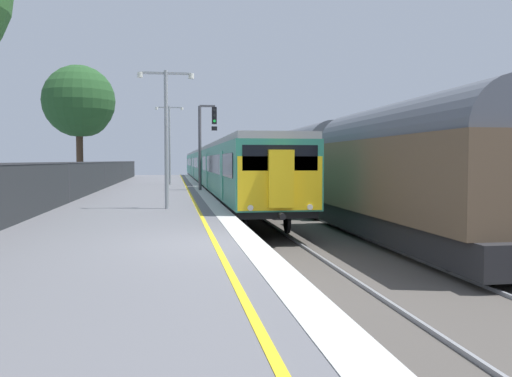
{
  "coord_description": "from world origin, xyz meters",
  "views": [
    {
      "loc": [
        -1.21,
        -11.2,
        1.73
      ],
      "look_at": [
        1.3,
        5.03,
        0.88
      ],
      "focal_mm": 37.7,
      "sensor_mm": 36.0,
      "label": 1
    }
  ],
  "objects_px": {
    "freight_train_adjacent_track": "(280,164)",
    "signal_gantry": "(204,137)",
    "background_tree_left": "(81,104)",
    "platform_lamp_mid": "(166,126)",
    "commuter_train_at_platform": "(212,166)",
    "platform_lamp_far": "(170,138)"
  },
  "relations": [
    {
      "from": "commuter_train_at_platform",
      "to": "platform_lamp_mid",
      "type": "height_order",
      "value": "platform_lamp_mid"
    },
    {
      "from": "commuter_train_at_platform",
      "to": "freight_train_adjacent_track",
      "type": "relative_size",
      "value": 1.12
    },
    {
      "from": "commuter_train_at_platform",
      "to": "platform_lamp_far",
      "type": "distance_m",
      "value": 7.85
    },
    {
      "from": "signal_gantry",
      "to": "platform_lamp_mid",
      "type": "relative_size",
      "value": 1.01
    },
    {
      "from": "freight_train_adjacent_track",
      "to": "background_tree_left",
      "type": "bearing_deg",
      "value": -177.24
    },
    {
      "from": "freight_train_adjacent_track",
      "to": "signal_gantry",
      "type": "bearing_deg",
      "value": -138.49
    },
    {
      "from": "background_tree_left",
      "to": "freight_train_adjacent_track",
      "type": "bearing_deg",
      "value": 2.76
    },
    {
      "from": "freight_train_adjacent_track",
      "to": "commuter_train_at_platform",
      "type": "bearing_deg",
      "value": 112.75
    },
    {
      "from": "freight_train_adjacent_track",
      "to": "signal_gantry",
      "type": "xyz_separation_m",
      "value": [
        -5.48,
        -4.85,
        1.64
      ]
    },
    {
      "from": "commuter_train_at_platform",
      "to": "platform_lamp_mid",
      "type": "relative_size",
      "value": 12.1
    },
    {
      "from": "platform_lamp_far",
      "to": "signal_gantry",
      "type": "bearing_deg",
      "value": -74.99
    },
    {
      "from": "freight_train_adjacent_track",
      "to": "platform_lamp_far",
      "type": "relative_size",
      "value": 9.41
    },
    {
      "from": "signal_gantry",
      "to": "platform_lamp_mid",
      "type": "xyz_separation_m",
      "value": [
        -2.07,
        -12.09,
        -0.15
      ]
    },
    {
      "from": "platform_lamp_far",
      "to": "background_tree_left",
      "type": "xyz_separation_m",
      "value": [
        -5.59,
        -3.49,
        2.01
      ]
    },
    {
      "from": "signal_gantry",
      "to": "background_tree_left",
      "type": "bearing_deg",
      "value": 151.17
    },
    {
      "from": "signal_gantry",
      "to": "background_tree_left",
      "type": "relative_size",
      "value": 0.64
    },
    {
      "from": "commuter_train_at_platform",
      "to": "platform_lamp_far",
      "type": "height_order",
      "value": "platform_lamp_far"
    },
    {
      "from": "platform_lamp_mid",
      "to": "signal_gantry",
      "type": "bearing_deg",
      "value": 80.3
    },
    {
      "from": "platform_lamp_far",
      "to": "background_tree_left",
      "type": "height_order",
      "value": "background_tree_left"
    },
    {
      "from": "platform_lamp_mid",
      "to": "freight_train_adjacent_track",
      "type": "bearing_deg",
      "value": 66.0
    },
    {
      "from": "platform_lamp_mid",
      "to": "commuter_train_at_platform",
      "type": "bearing_deg",
      "value": 82.39
    },
    {
      "from": "platform_lamp_far",
      "to": "background_tree_left",
      "type": "bearing_deg",
      "value": -148.03
    }
  ]
}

